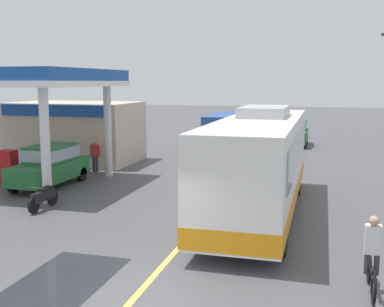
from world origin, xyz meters
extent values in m
plane|color=#4C4C51|center=(0.00, 20.00, 0.00)|extent=(120.00, 120.00, 0.00)
cube|color=#D8CC4C|center=(0.00, 15.00, 0.00)|extent=(0.16, 50.00, 0.01)
cube|color=#26282D|center=(-1.94, -0.23, 0.00)|extent=(2.01, 4.58, 0.01)
cube|color=white|center=(1.68, 7.27, 1.88)|extent=(2.50, 11.00, 2.90)
cube|color=orange|center=(1.68, 7.27, 0.77)|extent=(2.54, 11.04, 0.56)
cube|color=#8C9EAD|center=(1.68, 1.83, 2.42)|extent=(2.30, 0.10, 1.40)
cube|color=#8C9EAD|center=(0.41, 7.27, 2.33)|extent=(0.06, 9.35, 1.10)
cube|color=#8C9EAD|center=(2.95, 7.27, 2.33)|extent=(0.06, 9.35, 1.10)
cube|color=white|center=(1.68, 1.84, 3.12)|extent=(1.75, 0.08, 0.32)
cube|color=#B2B2B7|center=(1.68, 8.27, 3.51)|extent=(1.60, 2.80, 0.36)
cylinder|color=black|center=(0.58, 3.37, 0.50)|extent=(0.30, 1.00, 1.00)
cylinder|color=black|center=(2.78, 3.37, 0.50)|extent=(0.30, 1.00, 1.00)
cylinder|color=black|center=(0.58, 10.57, 0.50)|extent=(0.30, 1.00, 1.00)
cylinder|color=black|center=(2.78, 10.57, 0.50)|extent=(0.30, 1.00, 1.00)
cube|color=#194799|center=(-9.99, 9.37, 4.85)|extent=(9.00, 7.00, 0.50)
cube|color=white|center=(-9.99, 9.37, 4.48)|extent=(9.10, 7.10, 0.24)
cylinder|color=silver|center=(-6.29, 6.67, 2.30)|extent=(0.36, 0.36, 4.60)
cylinder|color=silver|center=(-6.29, 12.07, 2.30)|extent=(0.36, 0.36, 4.60)
cube|color=red|center=(-9.99, 9.37, 0.75)|extent=(0.70, 0.60, 1.50)
cube|color=beige|center=(-9.99, 15.57, 1.70)|extent=(7.00, 4.40, 3.40)
cube|color=#194799|center=(-9.99, 13.33, 3.05)|extent=(6.30, 0.10, 0.60)
cube|color=#1E602D|center=(-7.74, 9.14, 0.72)|extent=(1.70, 4.20, 0.80)
cube|color=#1E602D|center=(-7.74, 9.34, 1.47)|extent=(1.50, 2.31, 0.70)
cube|color=#8C9EAD|center=(-7.74, 9.34, 1.47)|extent=(1.53, 2.35, 0.49)
cylinder|color=black|center=(-8.49, 7.64, 0.32)|extent=(0.20, 0.64, 0.64)
cylinder|color=black|center=(-6.99, 7.64, 0.32)|extent=(0.20, 0.64, 0.64)
cylinder|color=black|center=(-8.49, 10.64, 0.32)|extent=(0.20, 0.64, 0.64)
cylinder|color=black|center=(-6.99, 10.64, 0.32)|extent=(0.20, 0.64, 0.64)
cube|color=#264C9E|center=(-2.43, 21.96, 1.39)|extent=(2.00, 6.00, 2.10)
cube|color=#8C9EAD|center=(-2.43, 21.96, 1.79)|extent=(2.04, 5.10, 0.80)
cube|color=#2D2D33|center=(-2.43, 18.91, 0.54)|extent=(1.90, 0.16, 0.36)
cylinder|color=black|center=(-3.31, 19.96, 0.38)|extent=(0.22, 0.76, 0.76)
cylinder|color=black|center=(-1.55, 19.96, 0.38)|extent=(0.22, 0.76, 0.76)
cylinder|color=black|center=(-3.31, 23.96, 0.38)|extent=(0.22, 0.76, 0.76)
cylinder|color=black|center=(-1.55, 23.96, 0.38)|extent=(0.22, 0.76, 0.76)
torus|color=black|center=(4.88, 1.04, 0.36)|extent=(0.06, 0.72, 0.72)
torus|color=black|center=(4.88, 2.14, 0.36)|extent=(0.06, 0.72, 0.72)
cube|color=black|center=(4.88, 1.59, 0.51)|extent=(0.06, 1.10, 0.08)
cube|color=silver|center=(4.88, 1.69, 1.18)|extent=(0.34, 0.24, 0.64)
sphere|color=tan|center=(4.88, 1.64, 1.61)|extent=(0.22, 0.22, 0.22)
cylinder|color=#2D2D38|center=(4.78, 1.64, 0.68)|extent=(0.12, 0.12, 0.55)
cylinder|color=#2D2D38|center=(4.98, 1.64, 0.68)|extent=(0.12, 0.12, 0.55)
cylinder|color=black|center=(-5.90, 5.18, 0.30)|extent=(0.10, 0.60, 0.60)
cylinder|color=black|center=(-5.90, 6.38, 0.30)|extent=(0.10, 0.60, 0.60)
cube|color=black|center=(-5.90, 5.78, 0.50)|extent=(0.20, 1.30, 0.36)
cube|color=black|center=(-5.90, 5.93, 0.72)|extent=(0.24, 0.60, 0.12)
cylinder|color=#2D2D33|center=(-5.90, 5.23, 0.90)|extent=(0.55, 0.04, 0.04)
cylinder|color=#33333F|center=(-7.49, 12.83, 0.41)|extent=(0.14, 0.14, 0.82)
cylinder|color=#33333F|center=(-7.31, 12.83, 0.41)|extent=(0.14, 0.14, 0.82)
cube|color=#BF3333|center=(-7.40, 12.83, 1.12)|extent=(0.36, 0.22, 0.60)
sphere|color=tan|center=(-7.40, 12.83, 1.55)|extent=(0.22, 0.22, 0.22)
cylinder|color=#BF3333|center=(-7.63, 12.83, 1.07)|extent=(0.09, 0.09, 0.58)
cylinder|color=#BF3333|center=(-7.17, 12.83, 1.07)|extent=(0.09, 0.09, 0.58)
cylinder|color=#33333F|center=(-8.70, 9.55, 0.41)|extent=(0.14, 0.14, 0.82)
cylinder|color=#33333F|center=(-8.52, 9.55, 0.41)|extent=(0.14, 0.14, 0.82)
cube|color=#268C3F|center=(-8.61, 9.55, 1.12)|extent=(0.36, 0.22, 0.60)
sphere|color=tan|center=(-8.61, 9.55, 1.55)|extent=(0.22, 0.22, 0.22)
cylinder|color=#268C3F|center=(-8.84, 9.55, 1.07)|extent=(0.09, 0.09, 0.58)
cylinder|color=#268C3F|center=(-8.38, 9.55, 1.07)|extent=(0.09, 0.09, 0.58)
cube|color=#1E602D|center=(1.80, 25.98, 0.72)|extent=(1.70, 4.20, 0.80)
cube|color=#1E602D|center=(1.80, 26.18, 1.47)|extent=(1.50, 2.31, 0.70)
cube|color=#8C9EAD|center=(1.80, 26.18, 1.47)|extent=(1.53, 2.35, 0.49)
cylinder|color=black|center=(1.05, 24.48, 0.32)|extent=(0.20, 0.64, 0.64)
cylinder|color=black|center=(2.55, 24.48, 0.32)|extent=(0.20, 0.64, 0.64)
cylinder|color=black|center=(1.05, 27.48, 0.32)|extent=(0.20, 0.64, 0.64)
cylinder|color=black|center=(2.55, 27.48, 0.32)|extent=(0.20, 0.64, 0.64)
camera|label=1|loc=(3.75, -8.99, 4.58)|focal=44.76mm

